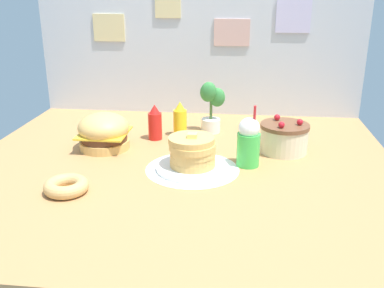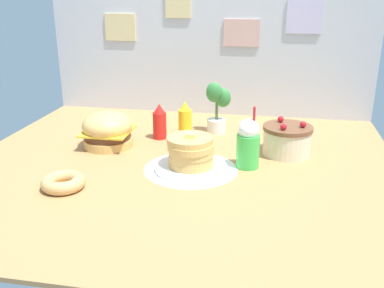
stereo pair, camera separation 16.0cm
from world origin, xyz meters
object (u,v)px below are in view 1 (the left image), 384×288
at_px(pancake_stack, 192,155).
at_px(donut_pink_glaze, 66,186).
at_px(ketchup_bottle, 155,123).
at_px(mustard_bottle, 180,120).
at_px(layer_cake, 284,138).
at_px(burger, 104,132).
at_px(cream_soda_cup, 249,142).
at_px(potted_plant, 211,105).

distance_m(pancake_stack, donut_pink_glaze, 0.65).
height_order(ketchup_bottle, mustard_bottle, same).
xyz_separation_m(pancake_stack, layer_cake, (0.49, 0.32, 0.00)).
distance_m(burger, ketchup_bottle, 0.33).
bearing_deg(cream_soda_cup, mustard_bottle, 133.68).
relative_size(burger, pancake_stack, 0.78).
xyz_separation_m(ketchup_bottle, cream_soda_cup, (0.57, -0.36, 0.03)).
bearing_deg(ketchup_bottle, burger, -143.12).
bearing_deg(mustard_bottle, layer_cake, -19.04).
relative_size(pancake_stack, donut_pink_glaze, 1.83).
xyz_separation_m(layer_cake, potted_plant, (-0.44, 0.31, 0.10)).
distance_m(ketchup_bottle, potted_plant, 0.39).
bearing_deg(mustard_bottle, cream_soda_cup, -46.32).
relative_size(cream_soda_cup, donut_pink_glaze, 1.61).
bearing_deg(pancake_stack, ketchup_bottle, 122.24).
xyz_separation_m(layer_cake, mustard_bottle, (-0.63, 0.22, 0.02)).
height_order(pancake_stack, layer_cake, layer_cake).
bearing_deg(ketchup_bottle, donut_pink_glaze, -108.52).
bearing_deg(pancake_stack, layer_cake, 32.82).
xyz_separation_m(layer_cake, cream_soda_cup, (-0.21, -0.23, 0.05)).
relative_size(burger, donut_pink_glaze, 1.43).
height_order(burger, donut_pink_glaze, burger).
distance_m(ketchup_bottle, mustard_bottle, 0.17).
relative_size(burger, mustard_bottle, 1.33).
bearing_deg(donut_pink_glaze, pancake_stack, 31.57).
bearing_deg(ketchup_bottle, cream_soda_cup, -32.43).
distance_m(pancake_stack, potted_plant, 0.64).
relative_size(layer_cake, potted_plant, 0.82).
bearing_deg(potted_plant, ketchup_bottle, -152.01).
bearing_deg(cream_soda_cup, ketchup_bottle, 147.57).
xyz_separation_m(layer_cake, ketchup_bottle, (-0.78, 0.13, 0.02)).
height_order(layer_cake, ketchup_bottle, ketchup_bottle).
xyz_separation_m(cream_soda_cup, donut_pink_glaze, (-0.84, -0.43, -0.10)).
distance_m(burger, donut_pink_glaze, 0.60).
distance_m(burger, cream_soda_cup, 0.86).
bearing_deg(mustard_bottle, burger, -145.40).
bearing_deg(potted_plant, mustard_bottle, -153.67).
relative_size(pancake_stack, mustard_bottle, 1.70).
bearing_deg(mustard_bottle, donut_pink_glaze, -115.11).
relative_size(pancake_stack, cream_soda_cup, 1.13).
bearing_deg(burger, potted_plant, 32.14).
height_order(burger, layer_cake, burger).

